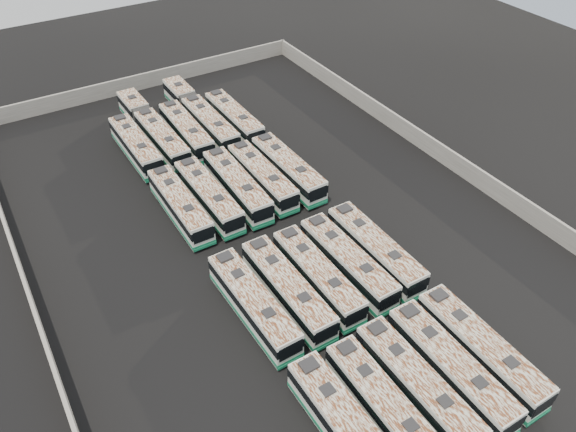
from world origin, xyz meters
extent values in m
plane|color=black|center=(0.00, 0.00, 0.00)|extent=(140.00, 140.00, 0.00)
cube|color=slate|center=(0.00, 36.30, 1.10)|extent=(45.20, 0.30, 2.20)
cube|color=slate|center=(22.30, 0.00, 1.10)|extent=(0.30, 73.20, 2.20)
cube|color=slate|center=(-22.30, 0.00, 1.10)|extent=(0.30, 73.20, 2.20)
cube|color=white|center=(-6.92, -20.85, 1.63)|extent=(2.41, 11.36, 2.60)
cube|color=black|center=(-6.92, -20.85, 2.06)|extent=(2.47, 11.42, 0.87)
cube|color=beige|center=(-6.92, -20.85, 2.96)|extent=(2.37, 11.14, 0.07)
cube|color=black|center=(-6.93, -18.35, 3.06)|extent=(0.90, 0.90, 0.13)
cube|color=black|center=(-6.94, -16.08, 3.10)|extent=(1.23, 1.05, 0.25)
cylinder|color=black|center=(-7.95, -17.22, 0.47)|extent=(0.27, 0.95, 0.95)
cylinder|color=black|center=(-5.93, -17.21, 0.47)|extent=(0.27, 0.95, 0.95)
cube|color=white|center=(-3.82, -20.80, 1.58)|extent=(2.39, 11.00, 2.52)
cube|color=#146A48|center=(-3.82, -20.80, 0.66)|extent=(2.44, 11.05, 0.38)
cube|color=black|center=(-3.82, -20.80, 2.00)|extent=(2.45, 11.06, 0.84)
cube|color=beige|center=(-3.82, -20.80, 2.87)|extent=(2.34, 10.78, 0.06)
cube|color=black|center=(-3.84, -23.21, 2.96)|extent=(0.88, 0.88, 0.13)
cube|color=black|center=(-3.79, -18.38, 2.96)|extent=(0.88, 0.88, 0.13)
cube|color=black|center=(-3.77, -16.18, 3.00)|extent=(1.20, 1.02, 0.24)
cylinder|color=black|center=(-4.76, -17.27, 0.46)|extent=(0.26, 0.92, 0.92)
cylinder|color=black|center=(-2.81, -17.29, 0.46)|extent=(0.26, 0.92, 0.92)
cube|color=white|center=(-0.79, -20.63, 1.61)|extent=(2.38, 11.18, 2.56)
cube|color=#146A48|center=(-0.79, -20.63, 0.67)|extent=(2.43, 11.23, 0.39)
cube|color=black|center=(-0.79, -20.63, 2.03)|extent=(2.44, 11.24, 0.86)
cube|color=beige|center=(-0.79, -20.63, 2.91)|extent=(2.34, 10.95, 0.07)
cube|color=black|center=(-0.78, -23.09, 3.01)|extent=(0.89, 0.89, 0.13)
cube|color=black|center=(-0.80, -18.18, 3.01)|extent=(0.89, 0.89, 0.13)
cube|color=black|center=(-0.81, -15.94, 3.05)|extent=(1.21, 1.03, 0.24)
cylinder|color=black|center=(0.23, -24.20, 0.47)|extent=(0.27, 0.93, 0.93)
cylinder|color=black|center=(-1.80, -17.06, 0.47)|extent=(0.27, 0.93, 0.93)
cylinder|color=black|center=(0.19, -17.05, 0.47)|extent=(0.27, 0.93, 0.93)
cube|color=white|center=(2.26, -20.77, 1.64)|extent=(2.51, 11.43, 2.61)
cube|color=#146A48|center=(2.26, -20.77, 0.68)|extent=(2.56, 11.48, 0.40)
cube|color=black|center=(2.26, -20.77, 2.07)|extent=(2.57, 11.49, 0.87)
cube|color=black|center=(2.19, -26.49, 1.95)|extent=(2.09, 0.08, 1.38)
cube|color=beige|center=(2.26, -20.77, 2.97)|extent=(2.46, 11.20, 0.07)
cube|color=black|center=(2.23, -23.28, 3.07)|extent=(0.91, 0.91, 0.13)
cube|color=black|center=(2.29, -18.26, 3.07)|extent=(0.91, 0.91, 0.13)
cube|color=black|center=(2.31, -15.98, 3.12)|extent=(1.25, 1.06, 0.25)
cylinder|color=black|center=(1.20, -24.41, 0.48)|extent=(0.28, 0.95, 0.95)
cylinder|color=black|center=(3.23, -24.43, 0.48)|extent=(0.28, 0.95, 0.95)
cylinder|color=black|center=(1.28, -17.11, 0.48)|extent=(0.28, 0.95, 0.95)
cylinder|color=black|center=(3.32, -17.13, 0.48)|extent=(0.28, 0.95, 0.95)
cube|color=white|center=(5.33, -20.74, 1.64)|extent=(2.44, 11.45, 2.62)
cube|color=#146A48|center=(5.33, -20.74, 0.69)|extent=(2.49, 11.50, 0.40)
cube|color=black|center=(5.33, -20.74, 2.08)|extent=(2.50, 11.51, 0.88)
cube|color=black|center=(5.31, -26.48, 1.95)|extent=(2.10, 0.07, 1.38)
cube|color=#146A48|center=(5.31, -26.48, 0.50)|extent=(2.38, 0.11, 0.27)
cube|color=beige|center=(5.33, -20.74, 2.98)|extent=(2.39, 11.22, 0.07)
cube|color=black|center=(5.32, -23.26, 3.08)|extent=(0.91, 0.91, 0.13)
cube|color=black|center=(5.35, -18.23, 3.08)|extent=(0.91, 0.91, 0.13)
cube|color=black|center=(5.36, -15.94, 3.13)|extent=(1.24, 1.05, 0.25)
cylinder|color=black|center=(4.30, -24.40, 0.48)|extent=(0.27, 0.95, 0.95)
cylinder|color=black|center=(6.34, -24.41, 0.48)|extent=(0.27, 0.95, 0.95)
cylinder|color=black|center=(4.33, -17.08, 0.48)|extent=(0.27, 0.95, 0.95)
cylinder|color=black|center=(6.37, -17.09, 0.48)|extent=(0.27, 0.95, 0.95)
cube|color=white|center=(-7.00, -7.95, 1.62)|extent=(2.55, 11.34, 2.59)
cube|color=#146A48|center=(-7.00, -7.95, 0.68)|extent=(2.60, 11.39, 0.40)
cube|color=black|center=(-7.00, -7.95, 2.05)|extent=(2.61, 11.40, 0.87)
cube|color=black|center=(-6.90, -13.63, 1.93)|extent=(2.07, 0.10, 1.37)
cube|color=#146A48|center=(-6.90, -13.63, 0.49)|extent=(2.36, 0.14, 0.26)
cube|color=beige|center=(-7.00, -7.95, 2.95)|extent=(2.50, 11.12, 0.07)
cube|color=black|center=(-6.96, -10.44, 3.04)|extent=(0.91, 0.91, 0.13)
cube|color=black|center=(-7.04, -5.47, 3.04)|extent=(0.91, 0.91, 0.13)
cube|color=black|center=(-7.08, -3.21, 3.09)|extent=(1.24, 1.06, 0.24)
cylinder|color=black|center=(-7.94, -11.59, 0.47)|extent=(0.28, 0.95, 0.94)
cylinder|color=black|center=(-5.93, -11.55, 0.47)|extent=(0.28, 0.95, 0.94)
cylinder|color=black|center=(-8.07, -4.35, 0.47)|extent=(0.28, 0.95, 0.94)
cylinder|color=black|center=(-6.05, -4.32, 0.47)|extent=(0.28, 0.95, 0.94)
cube|color=white|center=(-3.80, -8.03, 1.64)|extent=(2.43, 11.39, 2.61)
cube|color=#146A48|center=(-3.80, -8.03, 0.68)|extent=(2.48, 11.44, 0.40)
cube|color=black|center=(-3.80, -8.03, 2.07)|extent=(2.49, 11.45, 0.87)
cube|color=black|center=(-3.77, -13.74, 1.94)|extent=(2.09, 0.07, 1.37)
cube|color=#146A48|center=(-3.77, -13.74, 0.49)|extent=(2.37, 0.11, 0.27)
cube|color=beige|center=(-3.80, -8.03, 2.97)|extent=(2.38, 11.16, 0.07)
cube|color=black|center=(-3.78, -10.53, 3.06)|extent=(0.91, 0.91, 0.13)
cube|color=black|center=(-3.81, -5.53, 3.06)|extent=(0.91, 0.91, 0.13)
cube|color=black|center=(-3.82, -3.25, 3.11)|extent=(1.24, 1.05, 0.25)
cylinder|color=black|center=(-4.79, -11.68, 0.47)|extent=(0.27, 0.95, 0.95)
cylinder|color=black|center=(-2.76, -11.66, 0.47)|extent=(0.27, 0.95, 0.95)
cylinder|color=black|center=(-4.83, -4.40, 0.47)|extent=(0.27, 0.95, 0.95)
cylinder|color=black|center=(-2.80, -4.38, 0.47)|extent=(0.27, 0.95, 0.95)
cube|color=white|center=(-0.75, -7.98, 1.59)|extent=(2.36, 11.07, 2.53)
cube|color=#146A48|center=(-0.75, -7.98, 0.66)|extent=(2.41, 11.12, 0.39)
cube|color=black|center=(-0.75, -7.98, 2.01)|extent=(2.42, 11.13, 0.85)
cube|color=black|center=(-0.78, -13.53, 1.89)|extent=(2.03, 0.07, 1.34)
cube|color=#146A48|center=(-0.78, -13.53, 0.48)|extent=(2.30, 0.11, 0.26)
cube|color=beige|center=(-0.75, -7.98, 2.88)|extent=(2.31, 10.85, 0.06)
cube|color=black|center=(-0.77, -10.42, 2.98)|extent=(0.88, 0.88, 0.13)
cube|color=black|center=(-0.74, -5.55, 2.98)|extent=(0.88, 0.88, 0.13)
cube|color=black|center=(-0.73, -3.34, 3.02)|extent=(1.20, 1.02, 0.24)
cylinder|color=black|center=(-1.76, -11.52, 0.46)|extent=(0.26, 0.92, 0.92)
cylinder|color=black|center=(0.22, -11.53, 0.46)|extent=(0.26, 0.92, 0.92)
cylinder|color=black|center=(-1.72, -4.44, 0.46)|extent=(0.26, 0.92, 0.92)
cylinder|color=black|center=(0.25, -4.45, 0.46)|extent=(0.26, 0.92, 0.92)
cube|color=white|center=(2.37, -8.00, 1.62)|extent=(2.56, 11.33, 2.59)
cube|color=#146A48|center=(2.37, -8.00, 0.68)|extent=(2.62, 11.38, 0.39)
cube|color=black|center=(2.37, -8.00, 2.05)|extent=(2.63, 11.39, 0.87)
cube|color=black|center=(2.48, -13.66, 1.93)|extent=(2.07, 0.10, 1.36)
cube|color=#146A48|center=(2.48, -13.66, 0.49)|extent=(2.35, 0.14, 0.26)
cube|color=beige|center=(2.37, -8.00, 2.94)|extent=(2.51, 11.10, 0.07)
cube|color=black|center=(2.42, -10.48, 3.04)|extent=(0.91, 0.91, 0.13)
cube|color=black|center=(2.32, -5.52, 3.04)|extent=(0.91, 0.91, 0.13)
cube|color=black|center=(2.28, -3.26, 3.08)|extent=(1.24, 1.06, 0.24)
cylinder|color=black|center=(1.43, -11.63, 0.47)|extent=(0.28, 0.95, 0.94)
cylinder|color=black|center=(3.45, -11.59, 0.47)|extent=(0.28, 0.95, 0.94)
cylinder|color=black|center=(1.30, -4.41, 0.47)|extent=(0.28, 0.95, 0.94)
cylinder|color=black|center=(3.31, -4.37, 0.47)|extent=(0.28, 0.95, 0.94)
cube|color=white|center=(5.41, -7.99, 1.64)|extent=(2.40, 11.41, 2.61)
cube|color=#146A48|center=(5.41, -7.99, 0.68)|extent=(2.45, 11.46, 0.40)
cube|color=black|center=(5.41, -7.99, 2.07)|extent=(2.46, 11.47, 0.87)
cube|color=black|center=(5.39, -13.72, 1.95)|extent=(2.09, 0.07, 1.38)
cube|color=#146A48|center=(5.39, -13.72, 0.49)|extent=(2.38, 0.11, 0.27)
cube|color=beige|center=(5.41, -7.99, 2.97)|extent=(2.36, 11.18, 0.07)
cube|color=black|center=(5.40, -10.50, 3.07)|extent=(0.91, 0.91, 0.13)
cube|color=black|center=(5.41, -5.49, 3.07)|extent=(0.91, 0.91, 0.13)
cube|color=black|center=(5.42, -3.20, 3.12)|extent=(1.24, 1.05, 0.25)
cylinder|color=black|center=(4.38, -11.64, 0.48)|extent=(0.27, 0.95, 0.95)
cylinder|color=black|center=(6.41, -11.65, 0.48)|extent=(0.27, 0.95, 0.95)
cylinder|color=black|center=(4.40, -4.34, 0.48)|extent=(0.27, 0.95, 0.95)
cylinder|color=black|center=(6.43, -4.35, 0.48)|extent=(0.27, 0.95, 0.95)
cube|color=white|center=(-6.97, 7.15, 1.60)|extent=(2.35, 11.13, 2.55)
cube|color=#146A48|center=(-6.97, 7.15, 0.67)|extent=(2.40, 11.18, 0.39)
cube|color=black|center=(-6.97, 7.15, 2.02)|extent=(2.41, 11.19, 0.85)
cube|color=black|center=(-6.99, 1.56, 1.90)|extent=(2.04, 0.07, 1.34)
cube|color=#146A48|center=(-6.99, 1.56, 0.48)|extent=(2.32, 0.11, 0.26)
cube|color=beige|center=(-6.97, 7.15, 2.90)|extent=(2.31, 10.91, 0.06)
cube|color=black|center=(-6.98, 4.70, 2.99)|extent=(0.88, 0.88, 0.13)
cube|color=black|center=(-6.97, 9.59, 2.99)|extent=(0.88, 0.88, 0.13)
cube|color=black|center=(-6.96, 11.82, 3.04)|extent=(1.21, 1.02, 0.24)
cylinder|color=black|center=(-7.98, 3.59, 0.46)|extent=(0.26, 0.93, 0.93)
cylinder|color=black|center=(-5.99, 3.58, 0.46)|extent=(0.26, 0.93, 0.93)
cylinder|color=black|center=(-7.95, 10.71, 0.46)|extent=(0.26, 0.93, 0.93)
cylinder|color=black|center=(-5.97, 10.70, 0.46)|extent=(0.26, 0.93, 0.93)
cube|color=white|center=(-3.93, 7.04, 1.62)|extent=(2.46, 11.29, 2.58)
cube|color=#146A48|center=(-3.93, 7.04, 0.68)|extent=(2.51, 11.34, 0.39)
cube|color=black|center=(-3.93, 7.04, 2.05)|extent=(2.52, 11.35, 0.86)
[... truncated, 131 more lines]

